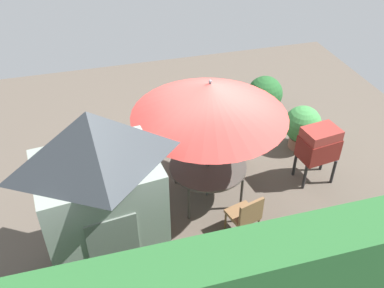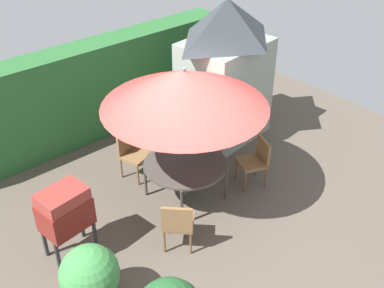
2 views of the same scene
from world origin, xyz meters
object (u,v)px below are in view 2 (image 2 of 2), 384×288
Objects in this scene: potted_plant_by_shed at (90,277)px; patio_table at (185,165)px; chair_far_side at (256,159)px; patio_umbrella at (185,89)px; bbq_grill at (65,211)px; chair_near_shed at (178,222)px; chair_toward_hedge at (132,151)px; garden_shed at (225,70)px.

patio_table is at bearing 21.18° from potted_plant_by_shed.
potted_plant_by_shed is (-2.42, -0.94, -0.13)m from patio_table.
chair_far_side is at bearing 6.78° from potted_plant_by_shed.
patio_umbrella reaches higher than patio_table.
chair_far_side is at bearing -22.10° from patio_umbrella.
potted_plant_by_shed is (-0.24, -1.05, -0.30)m from bbq_grill.
chair_near_shed and chair_toward_hedge have the same top height.
patio_umbrella is 2.02m from chair_near_shed.
chair_far_side is (3.42, -0.61, -0.33)m from bbq_grill.
potted_plant_by_shed is at bearing -135.25° from chair_toward_hedge.
bbq_grill is (-2.18, 0.11, -1.28)m from patio_umbrella.
chair_near_shed is at bearing -170.27° from chair_far_side.
bbq_grill reaches higher than chair_near_shed.
garden_shed is 3.22× the size of chair_toward_hedge.
bbq_grill reaches higher than chair_far_side.
chair_far_side is (2.11, 0.36, 0.00)m from chair_near_shed.
garden_shed is at bearing 13.60° from bbq_grill.
patio_table is 1.21m from chair_toward_hedge.
chair_far_side is at bearing -114.19° from garden_shed.
garden_shed is 4.31m from bbq_grill.
garden_shed reaches higher than patio_table.
patio_table is at bearing -2.85° from bbq_grill.
potted_plant_by_shed is (-2.11, -2.09, 0.03)m from chair_toward_hedge.
garden_shed is 3.59m from chair_near_shed.
chair_toward_hedge is (1.87, 1.05, -0.33)m from bbq_grill.
patio_table is 1.35m from chair_far_side.
garden_shed is at bearing 29.50° from patio_table.
chair_toward_hedge is at bearing 133.07° from chair_far_side.
garden_shed is 2.47m from chair_toward_hedge.
patio_umbrella reaches higher than chair_near_shed.
chair_far_side and chair_toward_hedge have the same top height.
patio_table is 1.18× the size of bbq_grill.
chair_far_side is 0.90× the size of potted_plant_by_shed.
bbq_grill is 2.17m from chair_toward_hedge.
bbq_grill is (-2.18, 0.11, 0.16)m from patio_table.
patio_umbrella is 3.04m from potted_plant_by_shed.
bbq_grill is 1.66m from chair_near_shed.
chair_toward_hedge is (-1.55, 1.66, 0.00)m from chair_far_side.
chair_near_shed is 1.00× the size of chair_far_side.
potted_plant_by_shed is (-4.38, -2.05, -0.93)m from garden_shed.
patio_table is at bearing -126.87° from patio_umbrella.
bbq_grill is 1.33× the size of chair_far_side.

